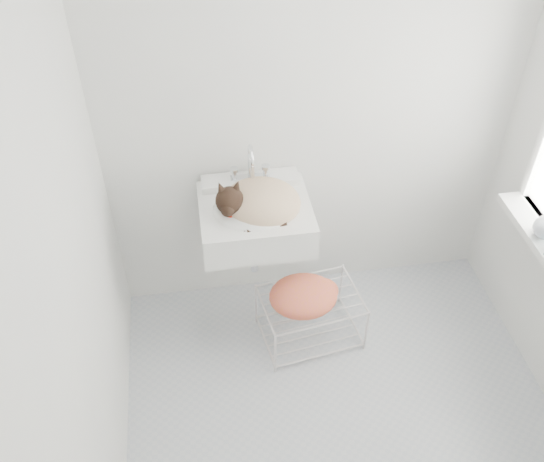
{
  "coord_description": "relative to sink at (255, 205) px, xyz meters",
  "views": [
    {
      "loc": [
        -0.62,
        -1.62,
        2.8
      ],
      "look_at": [
        -0.29,
        0.5,
        0.88
      ],
      "focal_mm": 39.72,
      "sensor_mm": 36.0,
      "label": 1
    }
  ],
  "objects": [
    {
      "name": "floor",
      "position": [
        0.34,
        -0.74,
        -0.85
      ],
      "size": [
        2.2,
        2.0,
        0.02
      ],
      "primitive_type": "cube",
      "color": "#A2A7B0",
      "rests_on": "ground"
    },
    {
      "name": "back_wall",
      "position": [
        0.34,
        0.26,
        0.4
      ],
      "size": [
        2.2,
        0.02,
        2.5
      ],
      "primitive_type": "cube",
      "color": "silver",
      "rests_on": "ground"
    },
    {
      "name": "left_wall",
      "position": [
        -0.76,
        -0.74,
        0.4
      ],
      "size": [
        0.02,
        2.0,
        2.5
      ],
      "primitive_type": "cube",
      "color": "silver",
      "rests_on": "ground"
    },
    {
      "name": "sink",
      "position": [
        0.0,
        0.0,
        0.0
      ],
      "size": [
        0.57,
        0.5,
        0.23
      ],
      "primitive_type": "cube",
      "color": "white",
      "rests_on": "back_wall"
    },
    {
      "name": "faucet",
      "position": [
        0.0,
        0.18,
        0.14
      ],
      "size": [
        0.21,
        0.15,
        0.21
      ],
      "primitive_type": null,
      "color": "silver",
      "rests_on": "sink"
    },
    {
      "name": "cat",
      "position": [
        0.01,
        -0.02,
        0.04
      ],
      "size": [
        0.45,
        0.39,
        0.26
      ],
      "rotation": [
        0.0,
        0.0,
        -0.16
      ],
      "color": "#CCAC8D",
      "rests_on": "sink"
    },
    {
      "name": "wire_rack",
      "position": [
        0.27,
        -0.2,
        -0.7
      ],
      "size": [
        0.58,
        0.44,
        0.32
      ],
      "primitive_type": "cube",
      "rotation": [
        0.0,
        0.0,
        0.15
      ],
      "color": "silver",
      "rests_on": "floor"
    },
    {
      "name": "towel",
      "position": [
        0.22,
        -0.25,
        -0.5
      ],
      "size": [
        0.38,
        0.27,
        0.15
      ],
      "primitive_type": "ellipsoid",
      "rotation": [
        0.0,
        0.0,
        -0.03
      ],
      "color": "#D88800",
      "rests_on": "wire_rack"
    },
    {
      "name": "bottle_c",
      "position": [
        1.34,
        -0.44,
        0.0
      ],
      "size": [
        0.16,
        0.16,
        0.15
      ],
      "primitive_type": "imported",
      "rotation": [
        0.0,
        0.0,
        4.14
      ],
      "color": "silver",
      "rests_on": "windowsill"
    }
  ]
}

